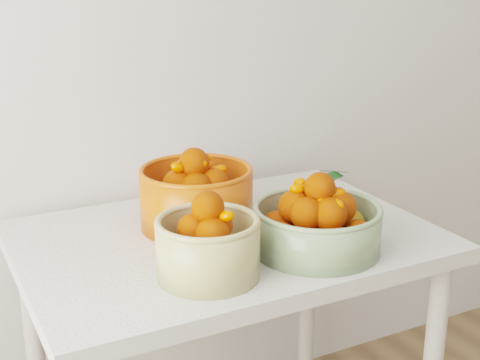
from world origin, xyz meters
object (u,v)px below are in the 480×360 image
Objects in this scene: table at (227,269)px; bowl_green at (317,223)px; bowl_orange at (196,196)px; bowl_cream at (208,245)px.

bowl_green is at bearing -52.25° from table.
bowl_orange is at bearing 117.96° from table.
bowl_green reaches higher than table.
bowl_orange reaches higher than table.
table is 2.90× the size of bowl_orange.
bowl_orange is at bearing 71.08° from bowl_cream.
table is 0.20m from bowl_orange.
table is at bearing -62.04° from bowl_orange.
bowl_orange is (-0.19, 0.27, 0.01)m from bowl_green.
bowl_cream is at bearing -108.92° from bowl_orange.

